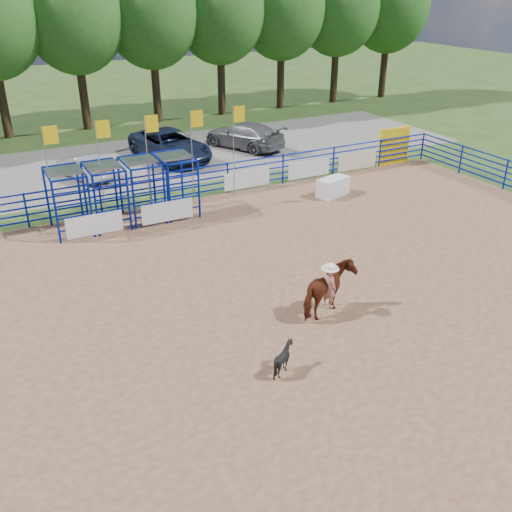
% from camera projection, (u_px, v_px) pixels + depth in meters
% --- Properties ---
extents(ground, '(120.00, 120.00, 0.00)m').
position_uv_depth(ground, '(276.00, 304.00, 17.93)').
color(ground, '#3B5522').
rests_on(ground, ground).
extents(arena_dirt, '(30.00, 20.00, 0.02)m').
position_uv_depth(arena_dirt, '(276.00, 304.00, 17.93)').
color(arena_dirt, '#8C6346').
rests_on(arena_dirt, ground).
extents(gravel_strip, '(40.00, 10.00, 0.01)m').
position_uv_depth(gravel_strip, '(125.00, 163.00, 31.46)').
color(gravel_strip, slate).
rests_on(gravel_strip, ground).
extents(announcer_table, '(1.74, 1.16, 0.85)m').
position_uv_depth(announcer_table, '(333.00, 187.00, 26.61)').
color(announcer_table, silver).
rests_on(announcer_table, arena_dirt).
extents(horse_and_rider, '(2.12, 1.57, 2.32)m').
position_uv_depth(horse_and_rider, '(329.00, 289.00, 16.99)').
color(horse_and_rider, '#5C2412').
rests_on(horse_and_rider, arena_dirt).
extents(calf, '(0.86, 0.79, 0.83)m').
position_uv_depth(calf, '(283.00, 358.00, 14.66)').
color(calf, black).
rests_on(calf, arena_dirt).
extents(car_b, '(2.33, 3.94, 1.23)m').
position_uv_depth(car_b, '(84.00, 167.00, 28.85)').
color(car_b, gray).
rests_on(car_b, gravel_strip).
extents(car_c, '(3.63, 6.22, 1.63)m').
position_uv_depth(car_c, '(170.00, 145.00, 31.80)').
color(car_c, '#151C35').
rests_on(car_c, gravel_strip).
extents(car_d, '(4.08, 5.60, 1.51)m').
position_uv_depth(car_d, '(244.00, 135.00, 33.99)').
color(car_d, '#565658').
rests_on(car_d, gravel_strip).
extents(perimeter_fence, '(30.10, 20.10, 1.50)m').
position_uv_depth(perimeter_fence, '(277.00, 283.00, 17.60)').
color(perimeter_fence, '#071999').
rests_on(perimeter_fence, ground).
extents(chute_assembly, '(19.32, 2.41, 4.20)m').
position_uv_depth(chute_assembly, '(132.00, 192.00, 23.62)').
color(chute_assembly, '#071999').
rests_on(chute_assembly, ground).
extents(treeline, '(56.40, 6.40, 11.24)m').
position_uv_depth(treeline, '(72.00, 8.00, 35.30)').
color(treeline, '#3F2B19').
rests_on(treeline, ground).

